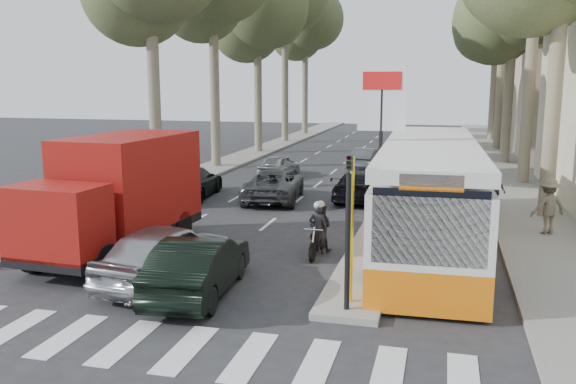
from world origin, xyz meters
name	(u,v)px	position (x,y,z in m)	size (l,w,h in m)	color
ground	(231,283)	(0.00, 0.00, 0.00)	(120.00, 120.00, 0.00)	#28282B
sidewalk_right	(500,165)	(8.60, 25.00, 0.06)	(3.20, 70.00, 0.12)	gray
median_left	(257,152)	(-8.00, 28.00, 0.06)	(2.40, 64.00, 0.12)	gray
traffic_island	(394,204)	(3.25, 11.00, 0.08)	(1.50, 26.00, 0.16)	gray
billboard	(381,127)	(3.25, 5.00, 3.70)	(1.50, 12.10, 5.60)	yellow
traffic_light_island	(348,206)	(3.25, -1.50, 2.49)	(0.16, 0.41, 3.60)	black
tree_l_c	(260,10)	(-7.77, 28.11, 10.04)	(7.40, 7.20, 13.71)	#6B604C
tree_l_e	(307,21)	(-7.97, 44.11, 10.73)	(7.40, 7.20, 14.49)	#6B604C
tree_r_c	(516,4)	(9.03, 26.11, 9.69)	(7.40, 7.20, 13.32)	#6B604C
tree_r_e	(499,18)	(9.23, 42.11, 10.38)	(7.40, 7.20, 14.10)	#6B604C
silver_hatchback	(166,253)	(-1.63, -0.38, 0.78)	(1.85, 4.60, 1.57)	#ACAEB5
dark_hatchback	(199,265)	(-0.46, -1.00, 0.72)	(1.53, 4.39, 1.45)	black
queue_car_a	(274,185)	(-1.93, 10.91, 0.68)	(2.27, 4.93, 1.37)	#47494E
queue_car_b	(362,185)	(1.80, 11.91, 0.66)	(1.84, 4.54, 1.32)	black
queue_car_c	(279,165)	(-3.50, 17.59, 0.60)	(1.41, 3.50, 1.19)	#A7A8AF
queue_car_d	(367,158)	(0.79, 21.77, 0.61)	(1.30, 3.72, 1.23)	#52555A
queue_car_e	(190,182)	(-5.70, 10.53, 0.71)	(1.99, 4.91, 1.42)	black
red_truck	(118,193)	(-4.19, 1.80, 1.86)	(2.90, 6.73, 3.51)	black
city_bus	(429,192)	(4.80, 4.88, 1.75)	(3.09, 12.71, 3.33)	orange
motorcycle	(319,229)	(1.67, 3.21, 0.75)	(0.70, 1.94, 1.65)	black
pedestrian_near	(495,191)	(7.20, 10.52, 0.89)	(0.90, 0.44, 1.54)	#3F2F47
pedestrian_far	(548,206)	(8.62, 7.05, 1.05)	(1.21, 0.53, 1.87)	#665D4D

